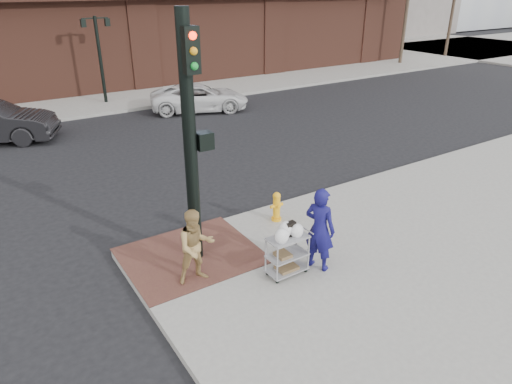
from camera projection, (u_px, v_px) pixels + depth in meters
ground at (236, 272)px, 9.52m from camera, size 220.00×220.00×0.00m
sidewalk_far at (172, 51)px, 40.08m from camera, size 65.00×36.00×0.15m
brick_curb_ramp at (191, 255)px, 9.84m from camera, size 2.80×2.40×0.01m
lamp_post at (99, 50)px, 21.62m from camera, size 1.32×0.22×4.00m
traffic_signal_pole at (191, 137)px, 8.70m from camera, size 0.61×0.51×5.00m
woman_blue at (320, 229)px, 9.09m from camera, size 0.64×0.76×1.77m
pedestrian_tan at (196, 246)px, 8.72m from camera, size 0.81×0.66×1.53m
minivan_white at (200, 98)px, 21.40m from camera, size 4.98×3.60×1.26m
utility_cart at (287, 252)px, 9.02m from camera, size 0.82×0.47×1.13m
fire_hydrant at (277, 206)px, 11.16m from camera, size 0.35×0.25×0.75m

